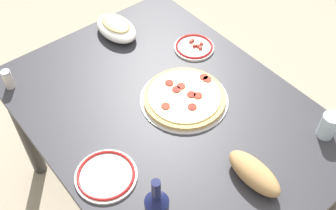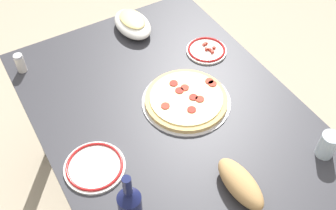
{
  "view_description": "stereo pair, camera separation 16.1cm",
  "coord_description": "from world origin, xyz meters",
  "px_view_note": "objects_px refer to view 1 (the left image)",
  "views": [
    {
      "loc": [
        0.83,
        -0.67,
        1.97
      ],
      "look_at": [
        0.0,
        0.0,
        0.76
      ],
      "focal_mm": 44.27,
      "sensor_mm": 36.0,
      "label": 1
    },
    {
      "loc": [
        0.92,
        -0.54,
        1.97
      ],
      "look_at": [
        0.0,
        0.0,
        0.76
      ],
      "focal_mm": 44.27,
      "sensor_mm": 36.0,
      "label": 2
    }
  ],
  "objects_px": {
    "bread_loaf": "(254,173)",
    "pepperoni_pizza": "(185,98)",
    "side_plate_far": "(106,175)",
    "water_glass": "(328,126)",
    "spice_shaker": "(8,79)",
    "baked_pasta_dish": "(116,27)",
    "side_plate_near": "(194,47)",
    "dining_table": "(168,127)"
  },
  "relations": [
    {
      "from": "side_plate_near",
      "to": "bread_loaf",
      "type": "height_order",
      "value": "bread_loaf"
    },
    {
      "from": "side_plate_far",
      "to": "bread_loaf",
      "type": "xyz_separation_m",
      "value": [
        0.33,
        0.38,
        0.03
      ]
    },
    {
      "from": "pepperoni_pizza",
      "to": "baked_pasta_dish",
      "type": "height_order",
      "value": "baked_pasta_dish"
    },
    {
      "from": "pepperoni_pizza",
      "to": "spice_shaker",
      "type": "height_order",
      "value": "spice_shaker"
    },
    {
      "from": "dining_table",
      "to": "pepperoni_pizza",
      "type": "relative_size",
      "value": 3.7
    },
    {
      "from": "baked_pasta_dish",
      "to": "water_glass",
      "type": "bearing_deg",
      "value": 15.33
    },
    {
      "from": "bread_loaf",
      "to": "spice_shaker",
      "type": "bearing_deg",
      "value": -154.37
    },
    {
      "from": "water_glass",
      "to": "bread_loaf",
      "type": "distance_m",
      "value": 0.36
    },
    {
      "from": "pepperoni_pizza",
      "to": "side_plate_near",
      "type": "distance_m",
      "value": 0.33
    },
    {
      "from": "baked_pasta_dish",
      "to": "dining_table",
      "type": "bearing_deg",
      "value": -12.1
    },
    {
      "from": "dining_table",
      "to": "water_glass",
      "type": "relative_size",
      "value": 12.68
    },
    {
      "from": "dining_table",
      "to": "baked_pasta_dish",
      "type": "relative_size",
      "value": 5.51
    },
    {
      "from": "dining_table",
      "to": "spice_shaker",
      "type": "height_order",
      "value": "spice_shaker"
    },
    {
      "from": "dining_table",
      "to": "bread_loaf",
      "type": "bearing_deg",
      "value": 3.38
    },
    {
      "from": "pepperoni_pizza",
      "to": "baked_pasta_dish",
      "type": "relative_size",
      "value": 1.49
    },
    {
      "from": "side_plate_near",
      "to": "bread_loaf",
      "type": "xyz_separation_m",
      "value": [
        0.64,
        -0.3,
        0.03
      ]
    },
    {
      "from": "bread_loaf",
      "to": "side_plate_near",
      "type": "bearing_deg",
      "value": 154.93
    },
    {
      "from": "dining_table",
      "to": "bread_loaf",
      "type": "relative_size",
      "value": 6.03
    },
    {
      "from": "side_plate_far",
      "to": "water_glass",
      "type": "bearing_deg",
      "value": 63.94
    },
    {
      "from": "pepperoni_pizza",
      "to": "spice_shaker",
      "type": "bearing_deg",
      "value": -135.27
    },
    {
      "from": "spice_shaker",
      "to": "bread_loaf",
      "type": "bearing_deg",
      "value": 25.63
    },
    {
      "from": "pepperoni_pizza",
      "to": "bread_loaf",
      "type": "bearing_deg",
      "value": -7.93
    },
    {
      "from": "side_plate_far",
      "to": "spice_shaker",
      "type": "bearing_deg",
      "value": -173.72
    },
    {
      "from": "water_glass",
      "to": "side_plate_far",
      "type": "height_order",
      "value": "water_glass"
    },
    {
      "from": "baked_pasta_dish",
      "to": "bread_loaf",
      "type": "xyz_separation_m",
      "value": [
        0.95,
        -0.09,
        0.0
      ]
    },
    {
      "from": "bread_loaf",
      "to": "pepperoni_pizza",
      "type": "bearing_deg",
      "value": 172.07
    },
    {
      "from": "dining_table",
      "to": "bread_loaf",
      "type": "height_order",
      "value": "bread_loaf"
    },
    {
      "from": "water_glass",
      "to": "bread_loaf",
      "type": "relative_size",
      "value": 0.48
    },
    {
      "from": "pepperoni_pizza",
      "to": "bread_loaf",
      "type": "height_order",
      "value": "bread_loaf"
    },
    {
      "from": "water_glass",
      "to": "spice_shaker",
      "type": "relative_size",
      "value": 1.2
    },
    {
      "from": "water_glass",
      "to": "spice_shaker",
      "type": "bearing_deg",
      "value": -140.44
    },
    {
      "from": "pepperoni_pizza",
      "to": "side_plate_near",
      "type": "xyz_separation_m",
      "value": [
        -0.22,
        0.24,
        -0.01
      ]
    },
    {
      "from": "side_plate_far",
      "to": "dining_table",
      "type": "bearing_deg",
      "value": 105.97
    },
    {
      "from": "pepperoni_pizza",
      "to": "side_plate_far",
      "type": "bearing_deg",
      "value": -77.41
    },
    {
      "from": "pepperoni_pizza",
      "to": "side_plate_far",
      "type": "xyz_separation_m",
      "value": [
        0.1,
        -0.44,
        -0.01
      ]
    },
    {
      "from": "water_glass",
      "to": "side_plate_far",
      "type": "xyz_separation_m",
      "value": [
        -0.36,
        -0.74,
        -0.04
      ]
    },
    {
      "from": "water_glass",
      "to": "side_plate_near",
      "type": "bearing_deg",
      "value": -175.43
    },
    {
      "from": "baked_pasta_dish",
      "to": "side_plate_far",
      "type": "bearing_deg",
      "value": -37.12
    },
    {
      "from": "water_glass",
      "to": "pepperoni_pizza",
      "type": "bearing_deg",
      "value": -147.31
    },
    {
      "from": "baked_pasta_dish",
      "to": "bread_loaf",
      "type": "height_order",
      "value": "bread_loaf"
    },
    {
      "from": "side_plate_near",
      "to": "baked_pasta_dish",
      "type": "bearing_deg",
      "value": -144.79
    },
    {
      "from": "baked_pasta_dish",
      "to": "side_plate_near",
      "type": "xyz_separation_m",
      "value": [
        0.31,
        0.22,
        -0.03
      ]
    }
  ]
}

